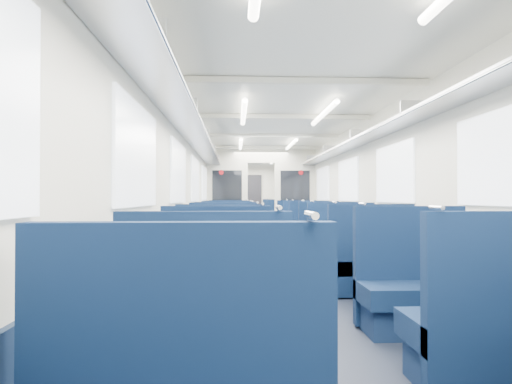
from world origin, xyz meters
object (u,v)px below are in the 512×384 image
object	(u,v)px
seat_25	(279,220)
seat_27	(276,219)
seat_13	(326,245)
seat_15	(315,239)
seat_9	(367,266)
seat_11	(343,254)
end_door	(252,200)
seat_21	(287,224)
seat_7	(415,292)
seat_12	(225,246)
seat_23	(283,222)
seat_26	(231,219)
seat_20	(230,224)
seat_5	(495,334)
seat_22	(230,222)
seat_10	(223,255)
seat_4	(206,335)
seat_8	(220,268)
seat_16	(228,234)
bulkhead	(261,193)
seat_6	(215,290)
seat_24	(230,221)
seat_18	(228,230)

from	to	relation	value
seat_25	seat_27	world-z (taller)	same
seat_13	seat_15	bearing A→B (deg)	90.00
seat_9	seat_11	xyz separation A→B (m)	(0.00, 1.12, 0.00)
end_door	seat_11	size ratio (longest dim) A/B	1.87
seat_21	seat_13	bearing A→B (deg)	-90.00
seat_7	seat_12	xyz separation A→B (m)	(-1.66, 3.43, 0.00)
seat_15	seat_21	xyz separation A→B (m)	(0.00, 4.45, 0.00)
seat_7	seat_21	size ratio (longest dim) A/B	1.00
seat_23	seat_26	bearing A→B (deg)	126.38
seat_20	seat_25	size ratio (longest dim) A/B	1.00
seat_5	seat_15	size ratio (longest dim) A/B	1.00
seat_20	seat_22	world-z (taller)	same
seat_11	seat_22	bearing A→B (deg)	101.99
seat_10	seat_4	bearing A→B (deg)	-90.00
seat_8	seat_15	size ratio (longest dim) A/B	1.00
seat_9	seat_5	bearing A→B (deg)	-90.00
seat_12	seat_13	size ratio (longest dim) A/B	1.00
seat_20	seat_22	bearing A→B (deg)	90.00
end_door	seat_26	xyz separation A→B (m)	(-0.83, -1.44, -0.67)
seat_11	seat_16	world-z (taller)	same
seat_26	seat_21	bearing A→B (deg)	-63.81
seat_10	seat_15	size ratio (longest dim) A/B	1.00
bulkhead	seat_25	distance (m)	3.81
seat_5	seat_16	size ratio (longest dim) A/B	1.00
seat_6	seat_20	size ratio (longest dim) A/B	1.00
seat_25	seat_26	world-z (taller)	same
seat_10	seat_27	size ratio (longest dim) A/B	1.00
seat_9	seat_8	bearing A→B (deg)	-179.74
end_door	seat_21	size ratio (longest dim) A/B	1.87
seat_10	seat_24	size ratio (longest dim) A/B	1.00
seat_22	seat_21	bearing A→B (deg)	-36.82
seat_12	seat_21	bearing A→B (deg)	73.47
seat_4	seat_22	bearing A→B (deg)	90.00
seat_12	seat_20	world-z (taller)	same
seat_9	seat_27	size ratio (longest dim) A/B	1.00
seat_10	seat_25	xyz separation A→B (m)	(1.66, 8.86, 0.00)
bulkhead	seat_4	world-z (taller)	bulkhead
seat_12	seat_26	size ratio (longest dim) A/B	1.00
seat_7	seat_11	world-z (taller)	same
seat_21	seat_25	size ratio (longest dim) A/B	1.00
seat_23	seat_24	distance (m)	1.97
end_door	seat_8	bearing A→B (deg)	-93.79
seat_7	seat_27	bearing A→B (deg)	90.00
seat_12	seat_27	size ratio (longest dim) A/B	1.00
seat_5	seat_13	size ratio (longest dim) A/B	1.00
bulkhead	seat_21	size ratio (longest dim) A/B	2.62
seat_12	seat_22	world-z (taller)	same
seat_12	seat_15	distance (m)	2.01
seat_10	seat_18	xyz separation A→B (m)	(0.00, 4.59, 0.00)
seat_5	seat_26	size ratio (longest dim) A/B	1.00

